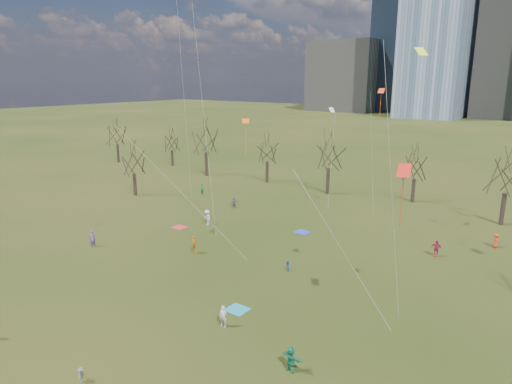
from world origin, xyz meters
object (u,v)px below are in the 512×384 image
Objects in this scene: blanket_crimson at (179,227)px; person_1 at (223,316)px; person_4 at (194,245)px; blanket_teal at (237,309)px; blanket_navy at (302,232)px.

blanket_crimson is 1.00× the size of person_1.
person_1 is 0.89× the size of person_4.
blanket_teal is at bearing 94.14° from person_1.
blanket_teal and blanket_crimson have the same top height.
person_1 is (18.64, -13.91, 0.79)m from blanket_crimson.
blanket_navy is 0.88× the size of person_4.
person_4 is (7.19, -4.90, 0.89)m from blanket_crimson.
person_1 is at bearing -74.14° from blanket_navy.
person_1 reaches higher than blanket_navy.
blanket_teal is at bearing -74.19° from blanket_navy.
person_4 reaches higher than blanket_teal.
blanket_navy is 14.55m from blanket_crimson.
blanket_teal is at bearing -32.47° from blanket_crimson.
person_1 reaches higher than blanket_teal.
blanket_navy is at bearing -73.48° from person_4.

